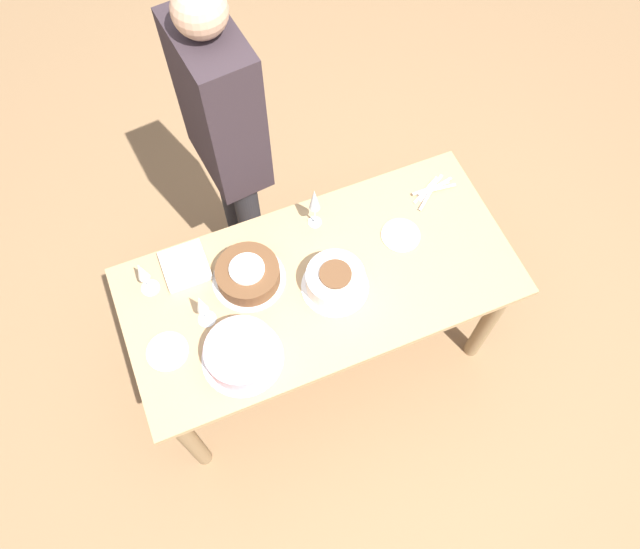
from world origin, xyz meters
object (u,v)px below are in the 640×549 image
(cake_back_decorated, at_px, (241,354))
(wine_glass_extra, at_px, (314,201))
(cake_center_white, at_px, (335,281))
(wine_glass_far, at_px, (202,306))
(cake_front_chocolate, at_px, (248,274))
(wine_glass_near, at_px, (142,273))
(person_cutting, at_px, (224,129))

(cake_back_decorated, bearing_deg, wine_glass_extra, -136.45)
(cake_center_white, xyz_separation_m, wine_glass_far, (0.51, -0.06, 0.08))
(cake_front_chocolate, relative_size, wine_glass_near, 1.46)
(cake_front_chocolate, distance_m, wine_glass_near, 0.40)
(cake_front_chocolate, xyz_separation_m, cake_back_decorated, (0.13, 0.30, 0.00))
(cake_center_white, distance_m, person_cutting, 0.75)
(wine_glass_far, relative_size, person_cutting, 0.12)
(wine_glass_far, height_order, person_cutting, person_cutting)
(cake_back_decorated, height_order, person_cutting, person_cutting)
(cake_front_chocolate, height_order, person_cutting, person_cutting)
(cake_back_decorated, bearing_deg, wine_glass_near, -59.45)
(cake_back_decorated, height_order, wine_glass_far, wine_glass_far)
(wine_glass_near, height_order, wine_glass_far, same)
(cake_back_decorated, relative_size, wine_glass_near, 1.53)
(wine_glass_extra, bearing_deg, person_cutting, -60.51)
(cake_back_decorated, height_order, wine_glass_extra, wine_glass_extra)
(cake_center_white, xyz_separation_m, cake_back_decorated, (0.43, 0.14, -0.01))
(cake_center_white, relative_size, wine_glass_extra, 1.15)
(cake_front_chocolate, relative_size, wine_glass_extra, 1.25)
(wine_glass_extra, bearing_deg, wine_glass_near, 2.91)
(cake_front_chocolate, bearing_deg, person_cutting, -101.64)
(cake_center_white, xyz_separation_m, person_cutting, (0.19, -0.70, 0.19))
(cake_center_white, relative_size, person_cutting, 0.16)
(wine_glass_near, bearing_deg, cake_center_white, 158.29)
(cake_back_decorated, bearing_deg, wine_glass_far, -69.18)
(cake_front_chocolate, height_order, cake_back_decorated, same)
(cake_front_chocolate, relative_size, person_cutting, 0.17)
(wine_glass_near, relative_size, wine_glass_extra, 0.86)
(cake_back_decorated, distance_m, person_cutting, 0.90)
(wine_glass_near, distance_m, person_cutting, 0.66)
(cake_back_decorated, xyz_separation_m, wine_glass_far, (0.08, -0.20, 0.08))
(wine_glass_far, bearing_deg, cake_front_chocolate, -153.60)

